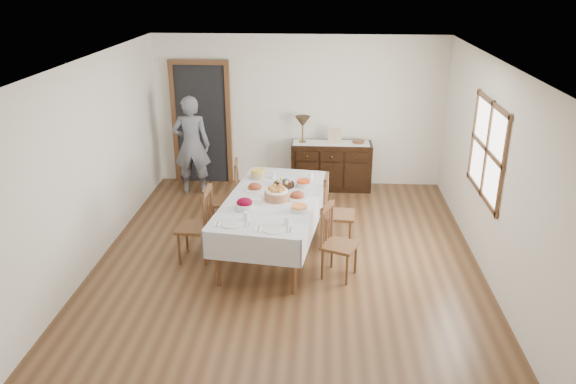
# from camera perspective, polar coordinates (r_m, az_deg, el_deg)

# --- Properties ---
(ground) EXTENTS (6.00, 6.00, 0.00)m
(ground) POSITION_cam_1_polar(r_m,az_deg,el_deg) (7.47, -0.05, -7.07)
(ground) COLOR brown
(room_shell) EXTENTS (5.02, 6.02, 2.65)m
(room_shell) POSITION_cam_1_polar(r_m,az_deg,el_deg) (7.25, -0.99, 6.05)
(room_shell) COLOR white
(room_shell) RESTS_ON ground
(dining_table) EXTENTS (1.48, 2.46, 0.80)m
(dining_table) POSITION_cam_1_polar(r_m,az_deg,el_deg) (7.42, -1.52, -1.25)
(dining_table) COLOR silver
(dining_table) RESTS_ON ground
(chair_left_near) EXTENTS (0.45, 0.45, 1.03)m
(chair_left_near) POSITION_cam_1_polar(r_m,az_deg,el_deg) (7.39, -9.10, -3.17)
(chair_left_near) COLOR brown
(chair_left_near) RESTS_ON ground
(chair_left_far) EXTENTS (0.49, 0.49, 1.07)m
(chair_left_far) POSITION_cam_1_polar(r_m,az_deg,el_deg) (8.13, -6.21, -0.51)
(chair_left_far) COLOR brown
(chair_left_far) RESTS_ON ground
(chair_right_near) EXTENTS (0.51, 0.51, 0.95)m
(chair_right_near) POSITION_cam_1_polar(r_m,az_deg,el_deg) (6.96, 4.91, -4.96)
(chair_right_near) COLOR brown
(chair_right_near) RESTS_ON ground
(chair_right_far) EXTENTS (0.45, 0.45, 1.01)m
(chair_right_far) POSITION_cam_1_polar(r_m,az_deg,el_deg) (7.73, 4.81, -1.89)
(chair_right_far) COLOR brown
(chair_right_far) RESTS_ON ground
(sideboard) EXTENTS (1.38, 0.50, 0.83)m
(sideboard) POSITION_cam_1_polar(r_m,az_deg,el_deg) (9.78, 4.41, 2.68)
(sideboard) COLOR black
(sideboard) RESTS_ON ground
(person) EXTENTS (0.58, 0.39, 1.80)m
(person) POSITION_cam_1_polar(r_m,az_deg,el_deg) (9.56, -9.78, 5.02)
(person) COLOR slate
(person) RESTS_ON ground
(bread_basket) EXTENTS (0.33, 0.33, 0.19)m
(bread_basket) POSITION_cam_1_polar(r_m,az_deg,el_deg) (7.29, -1.15, -0.19)
(bread_basket) COLOR #956041
(bread_basket) RESTS_ON dining_table
(egg_basket) EXTENTS (0.29, 0.29, 0.11)m
(egg_basket) POSITION_cam_1_polar(r_m,az_deg,el_deg) (7.75, -0.41, 0.83)
(egg_basket) COLOR black
(egg_basket) RESTS_ON dining_table
(ham_platter_a) EXTENTS (0.31, 0.31, 0.11)m
(ham_platter_a) POSITION_cam_1_polar(r_m,az_deg,el_deg) (7.66, -3.38, 0.46)
(ham_platter_a) COLOR silver
(ham_platter_a) RESTS_ON dining_table
(ham_platter_b) EXTENTS (0.32, 0.32, 0.11)m
(ham_platter_b) POSITION_cam_1_polar(r_m,az_deg,el_deg) (7.36, 0.96, -0.40)
(ham_platter_b) COLOR silver
(ham_platter_b) RESTS_ON dining_table
(beet_bowl) EXTENTS (0.25, 0.25, 0.15)m
(beet_bowl) POSITION_cam_1_polar(r_m,az_deg,el_deg) (7.03, -4.43, -1.28)
(beet_bowl) COLOR silver
(beet_bowl) RESTS_ON dining_table
(carrot_bowl) EXTENTS (0.20, 0.20, 0.09)m
(carrot_bowl) POSITION_cam_1_polar(r_m,az_deg,el_deg) (7.75, 1.56, 0.88)
(carrot_bowl) COLOR silver
(carrot_bowl) RESTS_ON dining_table
(pineapple_bowl) EXTENTS (0.21, 0.21, 0.13)m
(pineapple_bowl) POSITION_cam_1_polar(r_m,az_deg,el_deg) (8.06, -3.07, 1.84)
(pineapple_bowl) COLOR tan
(pineapple_bowl) RESTS_ON dining_table
(casserole_dish) EXTENTS (0.22, 0.22, 0.07)m
(casserole_dish) POSITION_cam_1_polar(r_m,az_deg,el_deg) (6.97, 1.14, -1.66)
(casserole_dish) COLOR silver
(casserole_dish) RESTS_ON dining_table
(butter_dish) EXTENTS (0.15, 0.11, 0.07)m
(butter_dish) POSITION_cam_1_polar(r_m,az_deg,el_deg) (7.18, -3.24, -0.95)
(butter_dish) COLOR silver
(butter_dish) RESTS_ON dining_table
(setting_left) EXTENTS (0.44, 0.31, 0.10)m
(setting_left) POSITION_cam_1_polar(r_m,az_deg,el_deg) (6.68, -5.29, -2.98)
(setting_left) COLOR silver
(setting_left) RESTS_ON dining_table
(setting_right) EXTENTS (0.44, 0.31, 0.10)m
(setting_right) POSITION_cam_1_polar(r_m,az_deg,el_deg) (6.51, -1.08, -3.55)
(setting_right) COLOR silver
(setting_right) RESTS_ON dining_table
(glass_far_a) EXTENTS (0.06, 0.06, 0.10)m
(glass_far_a) POSITION_cam_1_polar(r_m,az_deg,el_deg) (8.04, -1.52, 1.70)
(glass_far_a) COLOR white
(glass_far_a) RESTS_ON dining_table
(glass_far_b) EXTENTS (0.07, 0.07, 0.09)m
(glass_far_b) POSITION_cam_1_polar(r_m,az_deg,el_deg) (8.04, 2.35, 1.67)
(glass_far_b) COLOR white
(glass_far_b) RESTS_ON dining_table
(runner) EXTENTS (1.30, 0.35, 0.01)m
(runner) POSITION_cam_1_polar(r_m,az_deg,el_deg) (9.65, 4.39, 5.00)
(runner) COLOR white
(runner) RESTS_ON sideboard
(table_lamp) EXTENTS (0.26, 0.26, 0.46)m
(table_lamp) POSITION_cam_1_polar(r_m,az_deg,el_deg) (9.56, 1.50, 7.09)
(table_lamp) COLOR brown
(table_lamp) RESTS_ON sideboard
(picture_frame) EXTENTS (0.22, 0.08, 0.28)m
(picture_frame) POSITION_cam_1_polar(r_m,az_deg,el_deg) (9.58, 4.76, 5.71)
(picture_frame) COLOR tan
(picture_frame) RESTS_ON sideboard
(deco_bowl) EXTENTS (0.20, 0.20, 0.06)m
(deco_bowl) POSITION_cam_1_polar(r_m,az_deg,el_deg) (9.68, 7.17, 5.10)
(deco_bowl) COLOR brown
(deco_bowl) RESTS_ON sideboard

